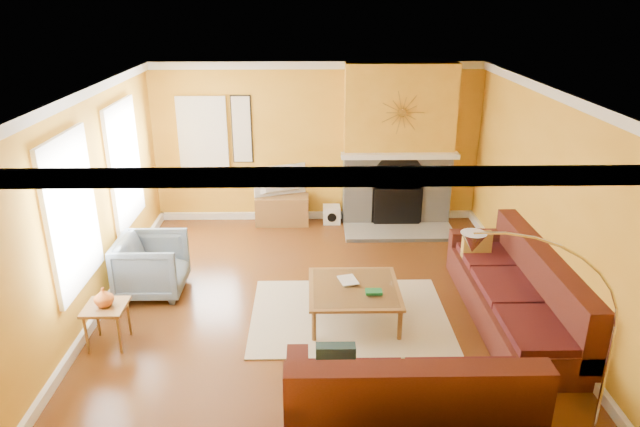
{
  "coord_description": "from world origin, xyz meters",
  "views": [
    {
      "loc": [
        -0.13,
        -6.4,
        3.72
      ],
      "look_at": [
        0.0,
        0.4,
        1.09
      ],
      "focal_mm": 32.0,
      "sensor_mm": 36.0,
      "label": 1
    }
  ],
  "objects_px": {
    "arc_lamp": "(542,351)",
    "media_console": "(282,210)",
    "coffee_table": "(354,302)",
    "armchair": "(152,265)",
    "sectional_sofa": "(429,306)",
    "side_table": "(108,325)"
  },
  "relations": [
    {
      "from": "sectional_sofa",
      "to": "side_table",
      "type": "distance_m",
      "value": 3.61
    },
    {
      "from": "media_console",
      "to": "armchair",
      "type": "xyz_separation_m",
      "value": [
        -1.6,
        -2.4,
        0.14
      ]
    },
    {
      "from": "arc_lamp",
      "to": "coffee_table",
      "type": "bearing_deg",
      "value": 121.37
    },
    {
      "from": "coffee_table",
      "to": "media_console",
      "type": "height_order",
      "value": "media_console"
    },
    {
      "from": "sectional_sofa",
      "to": "coffee_table",
      "type": "height_order",
      "value": "sectional_sofa"
    },
    {
      "from": "armchair",
      "to": "arc_lamp",
      "type": "relative_size",
      "value": 0.42
    },
    {
      "from": "coffee_table",
      "to": "side_table",
      "type": "distance_m",
      "value": 2.84
    },
    {
      "from": "sectional_sofa",
      "to": "media_console",
      "type": "height_order",
      "value": "sectional_sofa"
    },
    {
      "from": "coffee_table",
      "to": "armchair",
      "type": "xyz_separation_m",
      "value": [
        -2.6,
        0.7,
        0.18
      ]
    },
    {
      "from": "sectional_sofa",
      "to": "media_console",
      "type": "distance_m",
      "value": 4.03
    },
    {
      "from": "sectional_sofa",
      "to": "armchair",
      "type": "distance_m",
      "value": 3.61
    },
    {
      "from": "media_console",
      "to": "arc_lamp",
      "type": "bearing_deg",
      "value": -66.16
    },
    {
      "from": "arc_lamp",
      "to": "sectional_sofa",
      "type": "bearing_deg",
      "value": 107.67
    },
    {
      "from": "arc_lamp",
      "to": "media_console",
      "type": "bearing_deg",
      "value": 113.84
    },
    {
      "from": "armchair",
      "to": "media_console",
      "type": "bearing_deg",
      "value": -33.69
    },
    {
      "from": "sectional_sofa",
      "to": "arc_lamp",
      "type": "bearing_deg",
      "value": -72.33
    },
    {
      "from": "coffee_table",
      "to": "side_table",
      "type": "height_order",
      "value": "side_table"
    },
    {
      "from": "armchair",
      "to": "side_table",
      "type": "bearing_deg",
      "value": 170.54
    },
    {
      "from": "sectional_sofa",
      "to": "armchair",
      "type": "bearing_deg",
      "value": 160.56
    },
    {
      "from": "side_table",
      "to": "media_console",
      "type": "bearing_deg",
      "value": 63.43
    },
    {
      "from": "media_console",
      "to": "side_table",
      "type": "height_order",
      "value": "media_console"
    },
    {
      "from": "sectional_sofa",
      "to": "coffee_table",
      "type": "xyz_separation_m",
      "value": [
        -0.8,
        0.5,
        -0.24
      ]
    }
  ]
}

